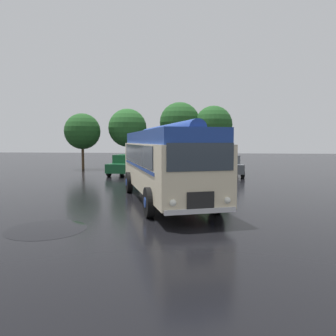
{
  "coord_description": "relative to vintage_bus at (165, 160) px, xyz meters",
  "views": [
    {
      "loc": [
        1.16,
        -14.42,
        2.77
      ],
      "look_at": [
        -0.62,
        2.01,
        1.4
      ],
      "focal_mm": 35.0,
      "sensor_mm": 36.0,
      "label": 1
    }
  ],
  "objects": [
    {
      "name": "car_mid_right",
      "position": [
        1.05,
        11.65,
        -1.05
      ],
      "size": [
        2.39,
        4.39,
        1.66
      ],
      "color": "maroon",
      "rests_on": "ground"
    },
    {
      "name": "car_far_right",
      "position": [
        3.72,
        11.24,
        -1.05
      ],
      "size": [
        2.26,
        4.34,
        1.66
      ],
      "color": "#4C5156",
      "rests_on": "ground"
    },
    {
      "name": "ground_plane",
      "position": [
        0.62,
        -0.5,
        -1.89
      ],
      "size": [
        120.0,
        120.0,
        0.0
      ],
      "primitive_type": "plane",
      "color": "black"
    },
    {
      "name": "car_mid_left",
      "position": [
        -1.89,
        11.21,
        -1.05
      ],
      "size": [
        2.04,
        4.24,
        1.66
      ],
      "color": "navy",
      "rests_on": "ground"
    },
    {
      "name": "tree_far_left",
      "position": [
        -9.99,
        15.79,
        1.84
      ],
      "size": [
        3.47,
        3.47,
        5.43
      ],
      "color": "#4C3823",
      "rests_on": "ground"
    },
    {
      "name": "vintage_bus",
      "position": [
        0.0,
        0.0,
        0.0
      ],
      "size": [
        5.74,
        10.32,
        3.49
      ],
      "color": "beige",
      "rests_on": "ground"
    },
    {
      "name": "puddle_patch",
      "position": [
        -3.1,
        -5.31,
        -1.89
      ],
      "size": [
        2.47,
        2.47,
        0.01
      ],
      "primitive_type": "cylinder",
      "color": "black",
      "rests_on": "ground"
    },
    {
      "name": "tree_right_of_centre",
      "position": [
        2.71,
        17.44,
        2.4
      ],
      "size": [
        3.66,
        3.66,
        6.18
      ],
      "color": "#4C3823",
      "rests_on": "ground"
    },
    {
      "name": "tree_centre",
      "position": [
        -0.52,
        17.65,
        2.76
      ],
      "size": [
        3.99,
        3.99,
        6.59
      ],
      "color": "#4C3823",
      "rests_on": "ground"
    },
    {
      "name": "car_near_left",
      "position": [
        -4.46,
        10.95,
        -1.05
      ],
      "size": [
        2.4,
        4.4,
        1.66
      ],
      "color": "#144C28",
      "rests_on": "ground"
    },
    {
      "name": "tree_left_of_centre",
      "position": [
        -5.73,
        17.07,
        2.2
      ],
      "size": [
        3.77,
        3.77,
        5.95
      ],
      "color": "#4C3823",
      "rests_on": "ground"
    }
  ]
}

